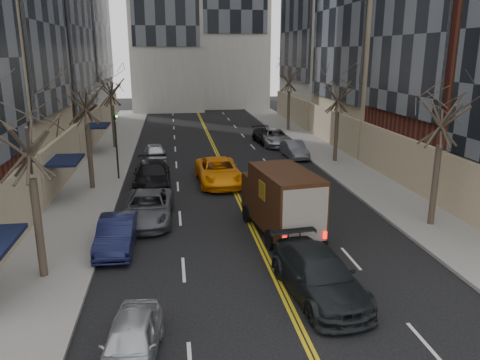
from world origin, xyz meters
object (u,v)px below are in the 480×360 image
object	(u,v)px
ups_truck	(281,201)
pedestrian	(257,188)
observer_sedan	(319,275)
taxi	(219,172)

from	to	relation	value
ups_truck	pedestrian	xyz separation A→B (m)	(-0.26, 4.88, -0.78)
ups_truck	pedestrian	world-z (taller)	ups_truck
observer_sedan	taxi	bearing A→B (deg)	91.29
observer_sedan	taxi	world-z (taller)	taxi
ups_truck	observer_sedan	size ratio (longest dim) A/B	1.08
ups_truck	pedestrian	size ratio (longest dim) A/B	3.66
observer_sedan	taxi	size ratio (longest dim) A/B	0.97
observer_sedan	pedestrian	distance (m)	10.78
ups_truck	taxi	size ratio (longest dim) A/B	1.04
ups_truck	taxi	world-z (taller)	ups_truck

